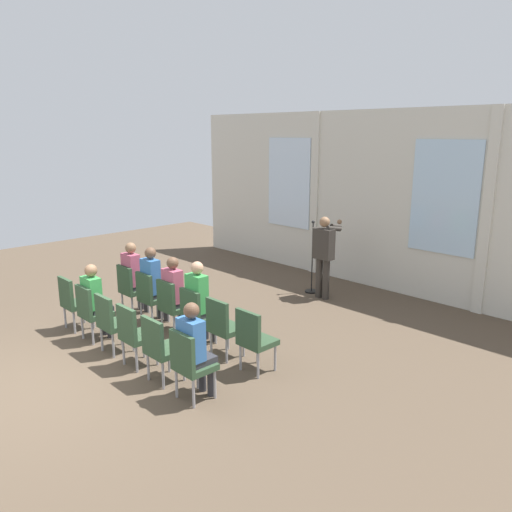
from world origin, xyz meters
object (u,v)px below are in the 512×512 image
Objects in this scene: chair_r0_c0 at (131,287)px; chair_r0_c5 at (254,337)px; audience_r0_c0 at (134,274)px; audience_r0_c2 at (175,291)px; chair_r1_c4 at (160,346)px; chair_r1_c5 at (190,361)px; mic_stand at (312,277)px; chair_r0_c2 at (172,303)px; chair_r0_c1 at (150,294)px; speaker at (324,251)px; audience_r0_c3 at (200,299)px; audience_r1_c5 at (195,346)px; chair_r0_c4 at (223,324)px; audience_r1_c1 at (95,298)px; chair_r1_c2 at (111,320)px; chair_r0_c3 at (196,313)px; chair_r1_c3 at (134,332)px; chair_r1_c0 at (73,300)px; audience_r0_c1 at (153,281)px; chair_r1_c1 at (91,309)px.

chair_r0_c5 is (3.32, 0.00, 0.00)m from chair_r0_c0.
chair_r0_c0 is 0.69× the size of audience_r0_c0.
chair_r1_c4 is (1.33, -1.19, -0.20)m from audience_r0_c2.
chair_r1_c5 is at bearing -19.74° from audience_r0_c0.
chair_r1_c4 is (1.16, -4.57, 0.20)m from mic_stand.
chair_r0_c2 is 1.00× the size of chair_r1_c5.
mic_stand is at bearing 76.47° from chair_r0_c1.
audience_r0_c2 is 2.33m from chair_r1_c5.
chair_r1_c4 is at bearing -75.77° from mic_stand.
speaker reaches higher than chair_r0_c1.
chair_r0_c0 is 0.23m from audience_r0_c0.
audience_r0_c3 is 1.73m from audience_r1_c5.
chair_r0_c1 is 1.99m from chair_r0_c4.
chair_r1_c2 is at bearing -7.17° from audience_r1_c1.
chair_r0_c2 is at bearing 180.00° from chair_r0_c3.
chair_r1_c3 is (0.00, -1.19, -0.23)m from audience_r0_c3.
chair_r1_c0 is 0.69m from audience_r1_c1.
speaker is 1.22× the size of audience_r0_c1.
audience_r0_c0 is at bearing 90.00° from chair_r0_c0.
audience_r1_c1 is at bearing -105.83° from speaker.
mic_stand is 3.44m from audience_r0_c3.
speaker is 4.46m from chair_r1_c3.
audience_r0_c1 is 1.47× the size of chair_r1_c3.
chair_r0_c0 is at bearing -90.00° from audience_r0_c0.
chair_r0_c0 is at bearing -173.29° from audience_r0_c1.
audience_r0_c2 is 1.38m from chair_r1_c3.
audience_r0_c3 reaches higher than audience_r1_c5.
audience_r0_c0 is at bearing -113.88° from mic_stand.
audience_r1_c1 is (0.00, 0.08, 0.18)m from chair_r1_c1.
audience_r0_c0 is at bearing 155.84° from chair_r1_c4.
audience_r0_c1 is 1.21m from chair_r1_c1.
chair_r0_c0 is 0.71m from audience_r0_c1.
audience_r0_c1 reaches higher than audience_r0_c3.
audience_r1_c5 is at bearing 7.09° from chair_r1_c4.
mic_stand is at bearing 79.49° from audience_r1_c1.
chair_r1_c2 is 0.72× the size of audience_r1_c5.
audience_r1_c5 is at bearing -21.19° from chair_r0_c1.
audience_r0_c1 is at bearing 149.13° from chair_r1_c4.
audience_r0_c3 is 1.06× the size of audience_r1_c5.
chair_r0_c1 and chair_r1_c1 have the same top height.
audience_r0_c1 reaches higher than audience_r1_c5.
chair_r0_c1 is 0.68× the size of audience_r0_c3.
chair_r0_c2 and chair_r1_c3 have the same top height.
mic_stand is 1.65× the size of chair_r0_c2.
audience_r0_c0 is 0.99× the size of audience_r0_c3.
chair_r1_c1 is at bearing -138.11° from audience_r0_c3.
audience_r0_c3 is at bearing 60.86° from chair_r1_c2.
chair_r0_c1 is 0.73× the size of audience_r1_c1.
chair_r0_c2 is 0.66m from chair_r0_c3.
audience_r0_c3 is at bearing -81.67° from mic_stand.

